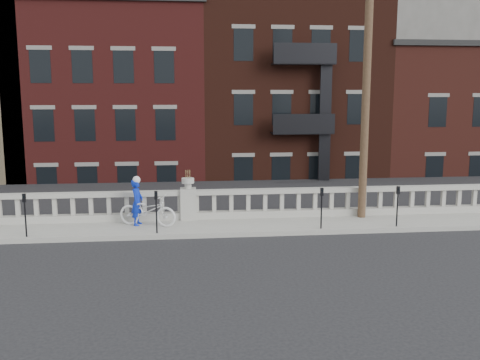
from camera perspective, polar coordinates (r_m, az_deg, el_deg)
The scene contains 12 objects.
ground at distance 15.28m, azimuth -5.30°, elevation -8.16°, with size 120.00×120.00×0.00m, color black.
sidewalk at distance 18.14m, azimuth -5.47°, elevation -5.09°, with size 32.00×2.20×0.15m, color gray.
balustrade at distance 18.94m, azimuth -5.54°, elevation -2.72°, with size 28.00×0.34×1.03m.
planter_pedestal at distance 18.90m, azimuth -5.55°, elevation -2.16°, with size 0.55×0.55×1.76m.
lower_level at distance 37.67m, azimuth -5.12°, elevation 6.34°, with size 80.00×44.00×20.80m.
utility_pole at distance 19.27m, azimuth 13.37°, elevation 11.03°, with size 1.60×0.28×10.00m.
parking_meter_a at distance 17.78m, azimuth -21.96°, elevation -2.99°, with size 0.10×0.09×1.36m.
parking_meter_b at distance 17.12m, azimuth -8.92°, elevation -2.87°, with size 0.10×0.09×1.36m.
parking_meter_c at distance 17.69m, azimuth 8.69°, elevation -2.47°, with size 0.10×0.09×1.36m.
parking_meter_d at distance 18.52m, azimuth 16.46°, elevation -2.22°, with size 0.10×0.09×1.36m.
bicycle at distance 18.18m, azimuth -9.83°, elevation -3.21°, with size 0.70×2.00×1.05m, color silver.
cyclist at distance 18.32m, azimuth -10.91°, elevation -2.34°, with size 0.57×0.37×1.56m, color #0B24AD.
Camera 1 is at (-0.19, -14.57, 4.59)m, focal length 40.00 mm.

